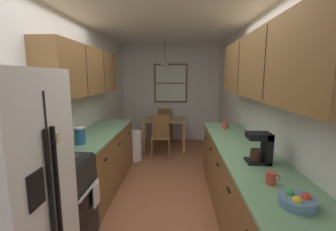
{
  "coord_description": "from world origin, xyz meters",
  "views": [
    {
      "loc": [
        0.23,
        -2.68,
        1.73
      ],
      "look_at": [
        0.04,
        1.17,
        1.08
      ],
      "focal_mm": 24.88,
      "sensor_mm": 36.0,
      "label": 1
    }
  ],
  "objects_px": {
    "dining_table": "(165,123)",
    "mug_by_coffeemaker": "(225,125)",
    "coffee_maker": "(262,147)",
    "mug_spare": "(271,178)",
    "microwave_over_range": "(35,90)",
    "dining_chair_near": "(161,134)",
    "trash_bin": "(134,146)",
    "storage_canister": "(80,136)",
    "fruit_bowl": "(297,201)",
    "refrigerator": "(4,202)",
    "stove_range": "(56,204)",
    "dining_chair_far": "(165,123)"
  },
  "relations": [
    {
      "from": "trash_bin",
      "to": "coffee_maker",
      "type": "relative_size",
      "value": 2.04
    },
    {
      "from": "dining_chair_near",
      "to": "storage_canister",
      "type": "distance_m",
      "value": 2.37
    },
    {
      "from": "coffee_maker",
      "to": "mug_spare",
      "type": "distance_m",
      "value": 0.48
    },
    {
      "from": "mug_spare",
      "to": "fruit_bowl",
      "type": "height_order",
      "value": "same"
    },
    {
      "from": "refrigerator",
      "to": "dining_table",
      "type": "relative_size",
      "value": 1.83
    },
    {
      "from": "dining_chair_near",
      "to": "microwave_over_range",
      "type": "bearing_deg",
      "value": -108.44
    },
    {
      "from": "storage_canister",
      "to": "mug_spare",
      "type": "height_order",
      "value": "storage_canister"
    },
    {
      "from": "refrigerator",
      "to": "microwave_over_range",
      "type": "bearing_deg",
      "value": 102.23
    },
    {
      "from": "stove_range",
      "to": "storage_canister",
      "type": "bearing_deg",
      "value": 90.49
    },
    {
      "from": "trash_bin",
      "to": "storage_canister",
      "type": "xyz_separation_m",
      "value": [
        -0.3,
        -1.89,
        0.7
      ]
    },
    {
      "from": "dining_chair_near",
      "to": "coffee_maker",
      "type": "relative_size",
      "value": 3.02
    },
    {
      "from": "dining_chair_far",
      "to": "trash_bin",
      "type": "distance_m",
      "value": 1.6
    },
    {
      "from": "storage_canister",
      "to": "mug_by_coffeemaker",
      "type": "bearing_deg",
      "value": 26.44
    },
    {
      "from": "refrigerator",
      "to": "dining_chair_far",
      "type": "height_order",
      "value": "refrigerator"
    },
    {
      "from": "dining_chair_near",
      "to": "coffee_maker",
      "type": "distance_m",
      "value": 3.01
    },
    {
      "from": "refrigerator",
      "to": "stove_range",
      "type": "xyz_separation_m",
      "value": [
        -0.04,
        0.69,
        -0.42
      ]
    },
    {
      "from": "mug_spare",
      "to": "mug_by_coffeemaker",
      "type": "bearing_deg",
      "value": 89.23
    },
    {
      "from": "mug_spare",
      "to": "dining_chair_far",
      "type": "bearing_deg",
      "value": 104.04
    },
    {
      "from": "mug_spare",
      "to": "fruit_bowl",
      "type": "bearing_deg",
      "value": -81.11
    },
    {
      "from": "stove_range",
      "to": "mug_by_coffeemaker",
      "type": "height_order",
      "value": "stove_range"
    },
    {
      "from": "dining_chair_near",
      "to": "storage_canister",
      "type": "height_order",
      "value": "storage_canister"
    },
    {
      "from": "dining_table",
      "to": "trash_bin",
      "type": "distance_m",
      "value": 1.1
    },
    {
      "from": "dining_chair_near",
      "to": "fruit_bowl",
      "type": "xyz_separation_m",
      "value": [
        1.17,
        -3.47,
        0.44
      ]
    },
    {
      "from": "dining_chair_near",
      "to": "trash_bin",
      "type": "distance_m",
      "value": 0.63
    },
    {
      "from": "dining_table",
      "to": "mug_by_coffeemaker",
      "type": "relative_size",
      "value": 7.81
    },
    {
      "from": "dining_table",
      "to": "mug_spare",
      "type": "distance_m",
      "value": 3.93
    },
    {
      "from": "coffee_maker",
      "to": "stove_range",
      "type": "bearing_deg",
      "value": -176.76
    },
    {
      "from": "dining_chair_near",
      "to": "dining_chair_far",
      "type": "height_order",
      "value": "same"
    },
    {
      "from": "coffee_maker",
      "to": "storage_canister",
      "type": "bearing_deg",
      "value": 165.08
    },
    {
      "from": "coffee_maker",
      "to": "mug_spare",
      "type": "bearing_deg",
      "value": -99.7
    },
    {
      "from": "refrigerator",
      "to": "dining_chair_near",
      "type": "xyz_separation_m",
      "value": [
        0.79,
        3.5,
        -0.39
      ]
    },
    {
      "from": "mug_spare",
      "to": "fruit_bowl",
      "type": "xyz_separation_m",
      "value": [
        0.05,
        -0.31,
        -0.01
      ]
    },
    {
      "from": "dining_table",
      "to": "dining_chair_near",
      "type": "height_order",
      "value": "dining_chair_near"
    },
    {
      "from": "dining_chair_far",
      "to": "trash_bin",
      "type": "height_order",
      "value": "dining_chair_far"
    },
    {
      "from": "dining_table",
      "to": "dining_chair_near",
      "type": "relative_size",
      "value": 1.09
    },
    {
      "from": "stove_range",
      "to": "storage_canister",
      "type": "xyz_separation_m",
      "value": [
        -0.01,
        0.65,
        0.54
      ]
    },
    {
      "from": "microwave_over_range",
      "to": "mug_spare",
      "type": "relative_size",
      "value": 4.99
    },
    {
      "from": "refrigerator",
      "to": "mug_spare",
      "type": "bearing_deg",
      "value": 10.24
    },
    {
      "from": "microwave_over_range",
      "to": "dining_chair_far",
      "type": "height_order",
      "value": "microwave_over_range"
    },
    {
      "from": "refrigerator",
      "to": "storage_canister",
      "type": "bearing_deg",
      "value": 91.77
    },
    {
      "from": "stove_range",
      "to": "storage_canister",
      "type": "distance_m",
      "value": 0.85
    },
    {
      "from": "dining_chair_far",
      "to": "coffee_maker",
      "type": "bearing_deg",
      "value": -73.33
    },
    {
      "from": "storage_canister",
      "to": "mug_spare",
      "type": "xyz_separation_m",
      "value": [
        1.95,
        -1.0,
        -0.06
      ]
    },
    {
      "from": "dining_chair_far",
      "to": "storage_canister",
      "type": "distance_m",
      "value": 3.52
    },
    {
      "from": "storage_canister",
      "to": "stove_range",
      "type": "bearing_deg",
      "value": -89.51
    },
    {
      "from": "dining_chair_far",
      "to": "mug_by_coffeemaker",
      "type": "height_order",
      "value": "mug_by_coffeemaker"
    },
    {
      "from": "microwave_over_range",
      "to": "fruit_bowl",
      "type": "bearing_deg",
      "value": -17.37
    },
    {
      "from": "microwave_over_range",
      "to": "coffee_maker",
      "type": "bearing_deg",
      "value": 3.06
    },
    {
      "from": "stove_range",
      "to": "refrigerator",
      "type": "bearing_deg",
      "value": -87.01
    },
    {
      "from": "stove_range",
      "to": "dining_chair_far",
      "type": "height_order",
      "value": "stove_range"
    }
  ]
}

